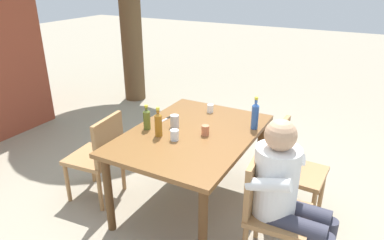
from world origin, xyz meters
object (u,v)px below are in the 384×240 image
chair_near_right (291,165)px  cup_steel (175,121)px  bottle_olive (147,119)px  person_in_white_shirt (286,190)px  cup_white (210,108)px  cup_terracotta (205,130)px  bottle_blue (255,115)px  chair_near_left (268,206)px  cup_glass (174,135)px  dining_table (192,142)px  bottle_amber (158,124)px  table_knife (166,119)px  chair_far_left (100,153)px  backpack_by_near_side (222,136)px

chair_near_right → cup_steel: bearing=106.7°
bottle_olive → person_in_white_shirt: bearing=-98.7°
person_in_white_shirt → cup_white: 1.32m
cup_terracotta → cup_white: (0.50, 0.20, -0.00)m
person_in_white_shirt → bottle_blue: 0.86m
person_in_white_shirt → cup_steel: person_in_white_shirt is taller
chair_near_left → cup_glass: 0.95m
chair_near_left → person_in_white_shirt: size_ratio=0.74×
chair_near_left → cup_steel: 1.13m
person_in_white_shirt → dining_table: bearing=70.6°
chair_near_left → bottle_amber: 1.12m
chair_near_left → cup_white: size_ratio=10.74×
chair_near_left → bottle_blue: bottle_blue is taller
dining_table → bottle_blue: 0.61m
cup_terracotta → cup_glass: size_ratio=0.97×
bottle_blue → bottle_amber: bearing=128.8°
cup_steel → table_knife: 0.21m
bottle_blue → table_knife: bearing=104.5°
bottle_amber → bottle_olive: size_ratio=1.14×
bottle_blue → bottle_olive: bearing=119.1°
person_in_white_shirt → bottle_blue: (0.68, 0.48, 0.24)m
dining_table → cup_white: size_ratio=18.03×
chair_near_right → chair_near_left: bearing=-180.0°
dining_table → bottle_amber: bearing=131.8°
dining_table → chair_far_left: size_ratio=1.68×
dining_table → cup_steel: bearing=82.4°
person_in_white_shirt → backpack_by_near_side: 1.93m
bottle_olive → cup_terracotta: bearing=-75.6°
chair_near_left → cup_terracotta: chair_near_left is taller
chair_far_left → table_knife: 0.71m
bottle_olive → cup_white: 0.72m
bottle_blue → bottle_olive: bottle_blue is taller
bottle_blue → cup_terracotta: bearing=135.9°
bottle_olive → table_knife: size_ratio=0.96×
cup_white → cup_glass: bearing=-179.2°
bottle_olive → chair_far_left: bearing=114.5°
chair_near_right → table_knife: 1.23m
table_knife → dining_table: bearing=-110.5°
cup_terracotta → dining_table: bearing=93.7°
chair_far_left → cup_glass: size_ratio=9.38×
bottle_amber → bottle_olive: 0.19m
dining_table → chair_near_left: chair_near_left is taller
backpack_by_near_side → table_knife: bearing=171.3°
cup_white → chair_near_right: bearing=-101.5°
cup_glass → table_knife: (0.34, 0.30, -0.04)m
cup_white → table_knife: 0.48m
chair_far_left → bottle_olive: (0.20, -0.43, 0.37)m
chair_near_left → cup_terracotta: (0.34, 0.70, 0.32)m
cup_white → cup_glass: (-0.72, -0.01, 0.01)m
dining_table → bottle_olive: bearing=107.7°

